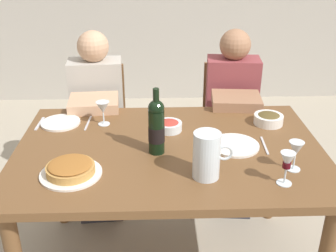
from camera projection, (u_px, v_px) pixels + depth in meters
dining_table at (169, 164)px, 2.05m from camera, size 1.50×1.00×0.76m
wine_bottle at (156, 127)px, 1.91m from camera, size 0.08×0.08×0.32m
water_pitcher at (207, 158)px, 1.73m from camera, size 0.17×0.12×0.21m
baked_tart at (71, 169)px, 1.77m from camera, size 0.27×0.27×0.06m
salad_bowl at (169, 125)px, 2.17m from camera, size 0.14×0.14×0.05m
olive_bowl at (269, 118)px, 2.24m from camera, size 0.16×0.16×0.06m
wine_glass_left_diner at (287, 162)px, 1.68m from camera, size 0.06×0.06×0.15m
wine_glass_right_diner at (103, 108)px, 2.20m from camera, size 0.07×0.07×0.13m
wine_glass_centre at (296, 150)px, 1.78m from camera, size 0.07×0.07×0.14m
dinner_plate_left_setting at (234, 145)px, 2.02m from camera, size 0.24×0.24×0.01m
dinner_plate_right_setting at (61, 123)px, 2.25m from camera, size 0.21×0.21×0.01m
fork_left_setting at (204, 146)px, 2.01m from camera, size 0.03×0.16×0.00m
knife_left_setting at (264, 145)px, 2.02m from camera, size 0.02×0.18×0.00m
knife_right_setting at (88, 123)px, 2.26m from camera, size 0.02×0.18×0.00m
spoon_right_setting at (40, 124)px, 2.25m from camera, size 0.02×0.16×0.00m
chair_left at (101, 120)px, 2.92m from camera, size 0.43×0.43×0.87m
diner_left at (97, 118)px, 2.66m from camera, size 0.36×0.52×1.16m
chair_right at (228, 117)px, 2.96m from camera, size 0.44×0.44×0.87m
diner_right at (232, 116)px, 2.70m from camera, size 0.37×0.53×1.16m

